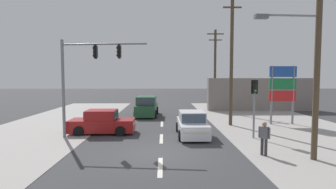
{
  "coord_description": "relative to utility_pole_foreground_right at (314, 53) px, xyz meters",
  "views": [
    {
      "loc": [
        0.15,
        -12.68,
        3.75
      ],
      "look_at": [
        0.42,
        4.0,
        2.62
      ],
      "focal_mm": 28.0,
      "sensor_mm": 36.0,
      "label": 1
    }
  ],
  "objects": [
    {
      "name": "kerb_left_verge",
      "position": [
        -15.27,
        5.21,
        -4.78
      ],
      "size": [
        8.0,
        40.0,
        0.02
      ],
      "primitive_type": "cube",
      "color": "#A39E99",
      "rests_on": "ground"
    },
    {
      "name": "lane_dash_near",
      "position": [
        -6.77,
        -0.79,
        -4.79
      ],
      "size": [
        0.2,
        2.4,
        0.01
      ],
      "primitive_type": "cube",
      "color": "silver",
      "rests_on": "ground"
    },
    {
      "name": "sedan_oncoming_mid",
      "position": [
        -10.71,
        5.76,
        -4.09
      ],
      "size": [
        4.26,
        1.93,
        1.56
      ],
      "color": "maroon",
      "rests_on": "ground"
    },
    {
      "name": "traffic_signal_mast",
      "position": [
        -11.51,
        4.53,
        -0.65
      ],
      "size": [
        5.27,
        0.69,
        6.0
      ],
      "color": "slate",
      "rests_on": "ground"
    },
    {
      "name": "utility_pole_midground_right",
      "position": [
        -1.47,
        8.46,
        0.47
      ],
      "size": [
        1.8,
        0.26,
        10.05
      ],
      "color": "#4C3D2B",
      "rests_on": "ground"
    },
    {
      "name": "utility_pole_foreground_right",
      "position": [
        0.0,
        0.0,
        0.0
      ],
      "size": [
        3.78,
        0.46,
        8.88
      ],
      "color": "#4C3D2B",
      "rests_on": "ground"
    },
    {
      "name": "utility_pole_background_right",
      "position": [
        -1.04,
        17.05,
        -0.15
      ],
      "size": [
        1.8,
        0.26,
        8.82
      ],
      "color": "#4C3D2B",
      "rests_on": "ground"
    },
    {
      "name": "pedestrian_at_kerb",
      "position": [
        -1.88,
        0.65,
        -3.87
      ],
      "size": [
        0.45,
        0.4,
        1.63
      ],
      "color": "#333338",
      "rests_on": "ground"
    },
    {
      "name": "suv_oncoming_near",
      "position": [
        -8.26,
        13.49,
        -3.91
      ],
      "size": [
        2.16,
        4.59,
        1.9
      ],
      "color": "#235633",
      "rests_on": "ground"
    },
    {
      "name": "lane_dash_mid",
      "position": [
        -6.77,
        4.21,
        -4.79
      ],
      "size": [
        0.2,
        2.4,
        0.01
      ],
      "primitive_type": "cube",
      "color": "silver",
      "rests_on": "ground"
    },
    {
      "name": "shopping_plaza_sign",
      "position": [
        2.67,
        8.8,
        -1.81
      ],
      "size": [
        2.1,
        0.16,
        4.6
      ],
      "color": "slate",
      "rests_on": "ground"
    },
    {
      "name": "pedestal_signal_right_kerb",
      "position": [
        -1.15,
        4.18,
        -2.38
      ],
      "size": [
        0.44,
        0.3,
        3.56
      ],
      "color": "slate",
      "rests_on": "ground"
    },
    {
      "name": "lane_dash_far",
      "position": [
        -6.77,
        9.21,
        -4.79
      ],
      "size": [
        0.2,
        2.4,
        0.01
      ],
      "primitive_type": "cube",
      "color": "silver",
      "rests_on": "ground"
    },
    {
      "name": "sedan_crossing_left",
      "position": [
        -4.83,
        4.97,
        -4.09
      ],
      "size": [
        1.92,
        4.25,
        1.56
      ],
      "color": "silver",
      "rests_on": "ground"
    },
    {
      "name": "ground_plane",
      "position": [
        -6.77,
        1.21,
        -4.79
      ],
      "size": [
        140.0,
        140.0,
        0.0
      ],
      "primitive_type": "plane",
      "color": "#3A3A3D"
    },
    {
      "name": "shopfront_wall_far",
      "position": [
        4.23,
        17.21,
        -2.99
      ],
      "size": [
        12.0,
        1.0,
        3.6
      ],
      "primitive_type": "cube",
      "color": "gray",
      "rests_on": "ground"
    },
    {
      "name": "kerb_right_verge",
      "position": [
        2.23,
        3.21,
        -4.78
      ],
      "size": [
        10.0,
        44.0,
        0.02
      ],
      "primitive_type": "cube",
      "color": "#A39E99",
      "rests_on": "ground"
    }
  ]
}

